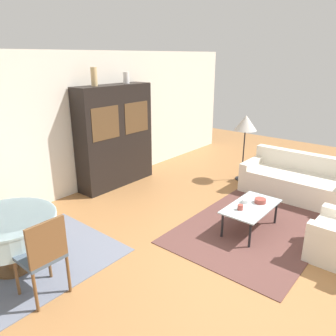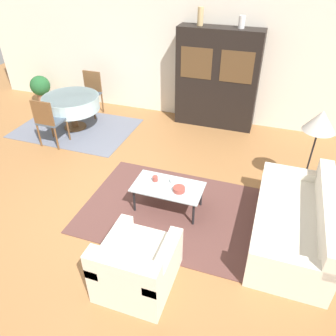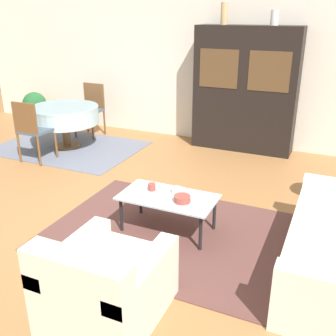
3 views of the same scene
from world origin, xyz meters
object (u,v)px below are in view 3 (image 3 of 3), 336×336
(vase_tall, at_px, (224,14))
(dining_chair_far, at_px, (91,106))
(coffee_table, at_px, (168,200))
(potted_plant, at_px, (35,105))
(cup, at_px, (152,187))
(bowl, at_px, (182,199))
(dining_table, at_px, (64,115))
(bowl_small, at_px, (177,190))
(dining_chair_near, at_px, (32,128))
(vase_short, at_px, (275,18))
(armchair, at_px, (105,286))
(display_cabinet, at_px, (245,90))

(vase_tall, bearing_deg, dining_chair_far, -170.79)
(coffee_table, bearing_deg, potted_plant, 146.84)
(cup, bearing_deg, bowl, -16.73)
(dining_table, height_order, vase_tall, vase_tall)
(bowl, height_order, bowl_small, bowl)
(dining_chair_far, bearing_deg, dining_table, 90.00)
(dining_chair_near, relative_size, vase_tall, 2.90)
(bowl_small, relative_size, potted_plant, 0.18)
(dining_chair_far, relative_size, bowl, 5.59)
(dining_chair_near, bearing_deg, dining_table, 90.00)
(dining_chair_far, distance_m, potted_plant, 1.62)
(vase_tall, bearing_deg, bowl_small, -81.38)
(coffee_table, distance_m, potted_plant, 5.29)
(dining_chair_far, xyz_separation_m, potted_plant, (-1.59, 0.20, -0.17))
(dining_chair_near, relative_size, cup, 11.70)
(vase_short, bearing_deg, bowl_small, -96.80)
(dining_table, height_order, bowl_small, dining_table)
(armchair, distance_m, vase_tall, 4.93)
(dining_table, distance_m, bowl_small, 3.39)
(dining_table, bearing_deg, cup, -34.87)
(vase_short, height_order, potted_plant, vase_short)
(dining_table, bearing_deg, coffee_table, -33.61)
(armchair, bearing_deg, display_cabinet, 90.88)
(bowl, bearing_deg, armchair, -93.75)
(bowl_small, relative_size, vase_short, 0.54)
(dining_table, relative_size, vase_short, 5.28)
(dining_chair_far, height_order, bowl_small, dining_chair_far)
(cup, bearing_deg, display_cabinet, 85.11)
(armchair, distance_m, dining_chair_far, 5.06)
(dining_chair_far, bearing_deg, bowl_small, 138.29)
(dining_table, distance_m, vase_short, 3.81)
(vase_short, bearing_deg, armchair, -93.91)
(display_cabinet, bearing_deg, cup, -94.89)
(armchair, xyz_separation_m, bowl, (0.09, 1.36, 0.16))
(display_cabinet, height_order, potted_plant, display_cabinet)
(vase_short, bearing_deg, display_cabinet, -179.86)
(cup, bearing_deg, vase_short, 78.14)
(dining_table, relative_size, vase_tall, 3.52)
(coffee_table, relative_size, vase_tall, 3.08)
(armchair, height_order, dining_chair_near, dining_chair_near)
(dining_chair_far, bearing_deg, vase_tall, -170.79)
(cup, height_order, bowl, cup)
(vase_short, bearing_deg, vase_tall, -180.00)
(bowl_small, relative_size, vase_tall, 0.36)
(bowl, relative_size, vase_short, 0.78)
(dining_chair_near, xyz_separation_m, potted_plant, (-1.59, 1.82, -0.17))
(dining_table, xyz_separation_m, cup, (2.61, -1.82, -0.12))
(bowl_small, distance_m, potted_plant, 5.27)
(dining_chair_near, height_order, dining_chair_far, same)
(cup, bearing_deg, dining_table, 145.13)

